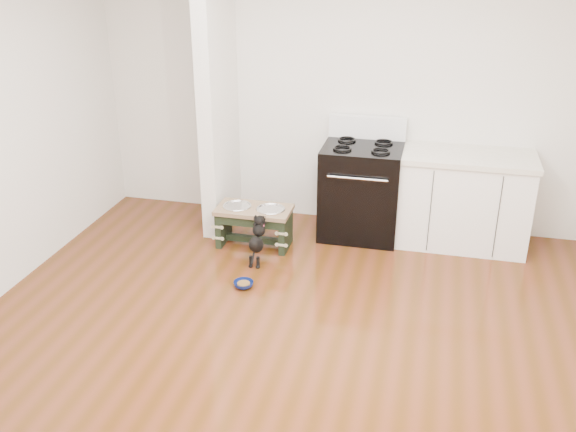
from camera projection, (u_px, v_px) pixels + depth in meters
The scene contains 8 objects.
ground at pixel (284, 355), 4.63m from camera, with size 5.00×5.00×0.00m, color #4B280D.
room_shell at pixel (283, 140), 3.97m from camera, with size 5.00×5.00×5.00m.
partition_wall at pixel (218, 95), 6.19m from camera, with size 0.15×0.80×2.70m, color silver.
oven_range at pixel (361, 189), 6.29m from camera, with size 0.76×0.69×1.14m.
cabinet_run at pixel (464, 200), 6.11m from camera, with size 1.24×0.64×0.91m.
dog_feeder at pixel (254, 219), 6.13m from camera, with size 0.71×0.38×0.41m.
puppy at pixel (257, 239), 5.83m from camera, with size 0.13×0.37×0.43m.
floor_bowl at pixel (244, 284), 5.50m from camera, with size 0.20×0.20×0.05m.
Camera 1 is at (0.93, -3.70, 2.80)m, focal length 40.00 mm.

